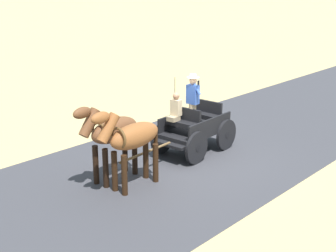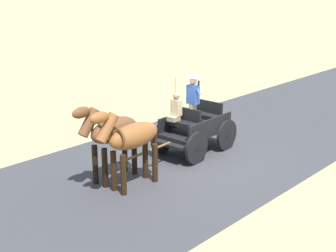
# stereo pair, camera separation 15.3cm
# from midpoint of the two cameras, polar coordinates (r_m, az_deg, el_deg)

# --- Properties ---
(ground_plane) EXTENTS (200.00, 200.00, 0.00)m
(ground_plane) POSITION_cam_midpoint_polar(r_m,az_deg,el_deg) (14.24, 2.57, -3.70)
(ground_plane) COLOR tan
(road_surface) EXTENTS (6.61, 160.00, 0.01)m
(road_surface) POSITION_cam_midpoint_polar(r_m,az_deg,el_deg) (14.24, 2.57, -3.69)
(road_surface) COLOR #38383D
(road_surface) RESTS_ON ground
(horse_drawn_carriage) EXTENTS (1.53, 4.51, 2.50)m
(horse_drawn_carriage) POSITION_cam_midpoint_polar(r_m,az_deg,el_deg) (14.33, 2.76, -0.10)
(horse_drawn_carriage) COLOR black
(horse_drawn_carriage) RESTS_ON ground
(horse_near_side) EXTENTS (0.56, 2.13, 2.21)m
(horse_near_side) POSITION_cam_midpoint_polar(r_m,az_deg,el_deg) (11.78, -4.79, -1.52)
(horse_near_side) COLOR brown
(horse_near_side) RESTS_ON ground
(horse_off_side) EXTENTS (0.68, 2.14, 2.21)m
(horse_off_side) POSITION_cam_midpoint_polar(r_m,az_deg,el_deg) (12.27, -7.18, -0.81)
(horse_off_side) COLOR brown
(horse_off_side) RESTS_ON ground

